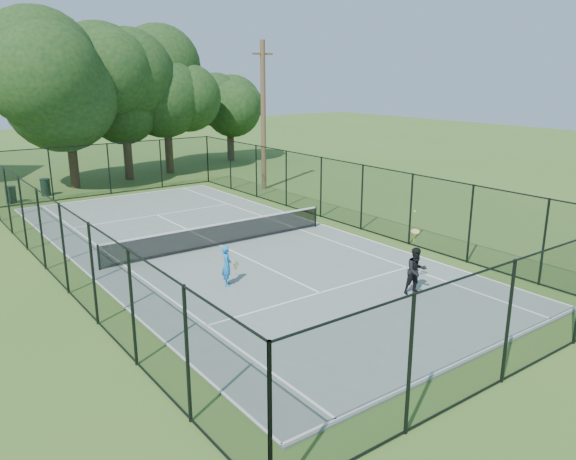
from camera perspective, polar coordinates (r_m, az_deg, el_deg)
ground at (r=23.25m, az=-6.82°, el=-1.72°), size 120.00×120.00×0.00m
tennis_court at (r=23.24m, az=-6.83°, el=-1.65°), size 11.00×24.00×0.06m
tennis_net at (r=23.08m, az=-6.87°, el=-0.35°), size 10.08×0.08×0.95m
fence at (r=22.85m, az=-6.94°, el=1.87°), size 13.10×26.10×3.00m
tree_near_left at (r=36.90m, az=-21.59°, el=12.61°), size 7.01×7.01×9.14m
tree_near_mid at (r=38.82m, az=-16.35°, el=12.51°), size 6.44×6.44×8.42m
tree_near_right at (r=40.84m, az=-12.34°, el=13.81°), size 6.65×6.65×9.17m
tree_far_right at (r=46.12m, az=-5.94°, el=11.96°), size 4.88×4.88×6.46m
trash_bin_left at (r=34.36m, az=-26.33°, el=3.23°), size 0.58×0.58×0.93m
trash_bin_right at (r=35.63m, az=-23.42°, el=4.02°), size 0.58×0.58×1.00m
utility_pole at (r=34.26m, az=-2.53°, el=11.53°), size 1.40×0.30×8.77m
player_blue at (r=18.75m, az=-6.22°, el=-3.60°), size 0.85×0.60×1.38m
player_black at (r=18.37m, az=12.90°, el=-4.05°), size 0.87×0.93×2.60m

